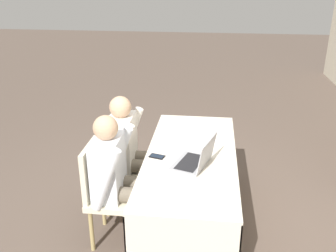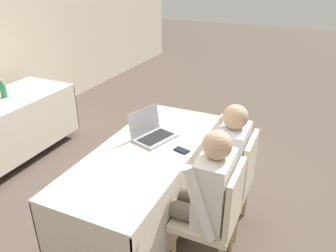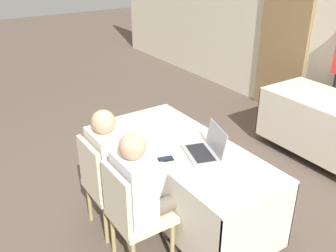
{
  "view_description": "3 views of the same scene",
  "coord_description": "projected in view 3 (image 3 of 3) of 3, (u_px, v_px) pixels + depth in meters",
  "views": [
    {
      "loc": [
        2.86,
        0.15,
        2.19
      ],
      "look_at": [
        0.0,
        -0.2,
        1.0
      ],
      "focal_mm": 40.0,
      "sensor_mm": 36.0,
      "label": 1
    },
    {
      "loc": [
        -2.08,
        -1.14,
        2.1
      ],
      "look_at": [
        0.0,
        -0.2,
        1.0
      ],
      "focal_mm": 35.0,
      "sensor_mm": 36.0,
      "label": 2
    },
    {
      "loc": [
        2.31,
        -1.73,
        2.34
      ],
      "look_at": [
        0.0,
        -0.2,
        1.0
      ],
      "focal_mm": 40.0,
      "sensor_mm": 36.0,
      "label": 3
    }
  ],
  "objects": [
    {
      "name": "ground_plane",
      "position": [
        185.0,
        214.0,
        3.61
      ],
      "size": [
        24.0,
        24.0,
        0.0
      ],
      "primitive_type": "plane",
      "color": "brown"
    },
    {
      "name": "curtain_panel",
      "position": [
        285.0,
        24.0,
        5.34
      ],
      "size": [
        0.85,
        0.04,
        2.65
      ],
      "color": "olive",
      "rests_on": "ground_plane"
    },
    {
      "name": "conference_table_near",
      "position": [
        186.0,
        164.0,
        3.36
      ],
      "size": [
        1.82,
        0.76,
        0.75
      ],
      "color": "beige",
      "rests_on": "ground_plane"
    },
    {
      "name": "laptop",
      "position": [
        205.0,
        149.0,
        3.14
      ],
      "size": [
        0.42,
        0.37,
        0.24
      ],
      "rotation": [
        0.0,
        0.0,
        -0.31
      ],
      "color": "#99999E",
      "rests_on": "conference_table_near"
    },
    {
      "name": "cell_phone",
      "position": [
        166.0,
        159.0,
        3.08
      ],
      "size": [
        0.1,
        0.14,
        0.01
      ],
      "rotation": [
        0.0,
        0.0,
        -0.28
      ],
      "color": "black",
      "rests_on": "conference_table_near"
    },
    {
      "name": "paper_beside_laptop",
      "position": [
        176.0,
        133.0,
        3.52
      ],
      "size": [
        0.3,
        0.35,
        0.0
      ],
      "rotation": [
        0.0,
        0.0,
        -0.37
      ],
      "color": "white",
      "rests_on": "conference_table_near"
    },
    {
      "name": "paper_centre_table",
      "position": [
        254.0,
        180.0,
        2.81
      ],
      "size": [
        0.32,
        0.36,
        0.0
      ],
      "rotation": [
        0.0,
        0.0,
        -0.46
      ],
      "color": "white",
      "rests_on": "conference_table_near"
    },
    {
      "name": "chair_near_left",
      "position": [
        105.0,
        181.0,
        3.24
      ],
      "size": [
        0.44,
        0.44,
        0.9
      ],
      "rotation": [
        0.0,
        0.0,
        3.14
      ],
      "color": "tan",
      "rests_on": "ground_plane"
    },
    {
      "name": "chair_near_right",
      "position": [
        132.0,
        212.0,
        2.87
      ],
      "size": [
        0.44,
        0.44,
        0.9
      ],
      "rotation": [
        0.0,
        0.0,
        3.14
      ],
      "color": "tan",
      "rests_on": "ground_plane"
    },
    {
      "name": "person_checkered_shirt",
      "position": [
        115.0,
        162.0,
        3.22
      ],
      "size": [
        0.5,
        0.52,
        1.16
      ],
      "rotation": [
        0.0,
        0.0,
        3.14
      ],
      "color": "#665B4C",
      "rests_on": "ground_plane"
    },
    {
      "name": "person_white_shirt",
      "position": [
        143.0,
        190.0,
        2.85
      ],
      "size": [
        0.5,
        0.52,
        1.16
      ],
      "rotation": [
        0.0,
        0.0,
        3.14
      ],
      "color": "#665B4C",
      "rests_on": "ground_plane"
    }
  ]
}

